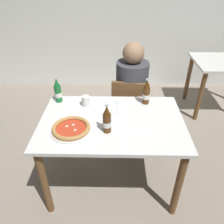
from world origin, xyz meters
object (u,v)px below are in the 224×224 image
beer_bottle_left (107,120)px  beer_bottle_right (146,93)px  chair_behind_table (130,108)px  paper_cup (86,101)px  pizza_margherita_near (71,129)px  napkin_with_cutlery (115,107)px  beer_bottle_center (58,91)px  dining_table_main (112,131)px  diner_seated (131,98)px  dining_table_background (222,72)px

beer_bottle_left → beer_bottle_right: bearing=51.3°
chair_behind_table → paper_cup: size_ratio=8.95×
pizza_margherita_near → paper_cup: (0.07, 0.37, 0.03)m
beer_bottle_left → napkin_with_cutlery: beer_bottle_left is taller
beer_bottle_left → paper_cup: 0.43m
beer_bottle_center → paper_cup: (0.26, -0.07, -0.06)m
dining_table_main → beer_bottle_right: 0.47m
beer_bottle_right → diner_seated: bearing=105.9°
dining_table_background → beer_bottle_center: bearing=-151.6°
dining_table_main → dining_table_background: bearing=42.8°
diner_seated → dining_table_background: (1.29, 0.72, 0.01)m
chair_behind_table → dining_table_main: bearing=80.9°
dining_table_main → chair_behind_table: bearing=72.6°
beer_bottle_left → beer_bottle_center: (-0.47, 0.45, 0.00)m
dining_table_background → dining_table_main: bearing=-137.2°
beer_bottle_right → napkin_with_cutlery: size_ratio=1.24×
dining_table_background → napkin_with_cutlery: (-1.47, -1.19, 0.16)m
beer_bottle_center → beer_bottle_right: (0.82, -0.02, 0.00)m
dining_table_main → dining_table_background: size_ratio=1.50×
beer_bottle_right → paper_cup: bearing=-174.3°
napkin_with_cutlery → paper_cup: 0.28m
beer_bottle_center → diner_seated: bearing=26.8°
beer_bottle_center → napkin_with_cutlery: 0.55m
diner_seated → napkin_with_cutlery: size_ratio=6.07×
paper_cup → beer_bottle_center: bearing=164.8°
diner_seated → dining_table_background: size_ratio=1.51×
beer_bottle_center → napkin_with_cutlery: beer_bottle_center is taller
chair_behind_table → paper_cup: bearing=49.6°
beer_bottle_right → napkin_with_cutlery: (-0.28, -0.09, -0.10)m
pizza_margherita_near → beer_bottle_center: beer_bottle_center is taller
pizza_margherita_near → beer_bottle_right: size_ratio=1.31×
pizza_margherita_near → beer_bottle_left: size_ratio=1.31×
beer_bottle_right → pizza_margherita_near: bearing=-145.5°
pizza_margherita_near → napkin_with_cutlery: size_ratio=1.63×
dining_table_main → beer_bottle_center: size_ratio=4.86×
diner_seated → pizza_margherita_near: size_ratio=3.72×
dining_table_main → beer_bottle_left: size_ratio=4.86×
pizza_margherita_near → paper_cup: 0.38m
dining_table_background → napkin_with_cutlery: napkin_with_cutlery is taller
dining_table_main → beer_bottle_left: beer_bottle_left is taller
dining_table_main → napkin_with_cutlery: napkin_with_cutlery is taller
chair_behind_table → paper_cup: 0.66m
chair_behind_table → napkin_with_cutlery: bearing=76.8°
dining_table_background → beer_bottle_center: size_ratio=3.24×
chair_behind_table → beer_bottle_left: beer_bottle_left is taller
beer_bottle_left → beer_bottle_center: 0.65m
beer_bottle_center → napkin_with_cutlery: (0.53, -0.11, -0.10)m
beer_bottle_right → paper_cup: beer_bottle_right is taller
chair_behind_table → beer_bottle_right: size_ratio=3.44×
napkin_with_cutlery → pizza_margherita_near: bearing=-135.3°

